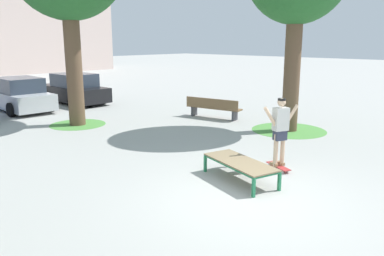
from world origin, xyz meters
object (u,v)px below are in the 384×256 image
Objects in this scene: skate_box at (240,163)px; car_silver at (19,95)px; skateboard at (278,166)px; car_black at (74,90)px; park_bench at (213,107)px; skater at (280,127)px.

skate_box is 12.68m from car_silver.
skateboard is 13.17m from car_black.
car_black is 1.73× the size of park_bench.
skater is at bearing -86.25° from car_silver.
skater is (1.30, -0.23, 0.66)m from skate_box.
car_silver reaches higher than park_bench.
skateboard is 0.48× the size of skater.
car_black reaches higher than skate_box.
skate_box is 0.48× the size of car_silver.
car_silver is at bearing -177.92° from car_black.
skate_box is at bearing -92.05° from car_silver.
car_silver is (-0.85, 12.90, 0.61)m from skateboard.
skate_box is at bearing 169.96° from skateboard.
skater is at bearing -98.57° from car_black.
skater is (0.00, 0.00, 0.99)m from skateboard.
car_silver is 8.87m from park_bench.
car_silver is (0.45, 12.67, 0.28)m from skate_box.
car_silver reaches higher than skateboard.
skateboard is at bearing -125.46° from park_bench.
park_bench reaches higher than skateboard.
car_black is (1.96, 13.00, -0.38)m from skater.
skateboard is 0.33× the size of park_bench.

